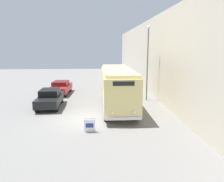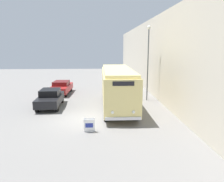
{
  "view_description": "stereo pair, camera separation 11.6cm",
  "coord_description": "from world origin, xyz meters",
  "views": [
    {
      "loc": [
        1.09,
        -15.44,
        5.18
      ],
      "look_at": [
        2.07,
        0.75,
        1.98
      ],
      "focal_mm": 35.0,
      "sensor_mm": 36.0,
      "label": 1
    },
    {
      "loc": [
        1.2,
        -15.44,
        5.18
      ],
      "look_at": [
        2.07,
        0.75,
        1.98
      ],
      "focal_mm": 35.0,
      "sensor_mm": 36.0,
      "label": 2
    }
  ],
  "objects": [
    {
      "name": "ground_plane",
      "position": [
        0.0,
        0.0,
        0.0
      ],
      "size": [
        80.0,
        80.0,
        0.0
      ],
      "primitive_type": "plane",
      "color": "slate"
    },
    {
      "name": "building_wall_right",
      "position": [
        7.14,
        10.0,
        4.22
      ],
      "size": [
        0.3,
        60.0,
        8.44
      ],
      "color": "beige",
      "rests_on": "ground_plane"
    },
    {
      "name": "vintage_bus",
      "position": [
        2.67,
        3.19,
        1.93
      ],
      "size": [
        2.54,
        9.95,
        3.43
      ],
      "color": "black",
      "rests_on": "ground_plane"
    },
    {
      "name": "sign_board",
      "position": [
        0.48,
        -2.42,
        0.42
      ],
      "size": [
        0.69,
        0.33,
        0.87
      ],
      "color": "gray",
      "rests_on": "ground_plane"
    },
    {
      "name": "streetlamp",
      "position": [
        5.85,
        5.79,
        4.64
      ],
      "size": [
        0.36,
        0.36,
        7.28
      ],
      "color": "#595E60",
      "rests_on": "ground_plane"
    },
    {
      "name": "parked_car_near",
      "position": [
        -3.27,
        3.67,
        0.82
      ],
      "size": [
        1.99,
        4.41,
        1.6
      ],
      "rotation": [
        0.0,
        0.0,
        0.03
      ],
      "color": "black",
      "rests_on": "ground_plane"
    },
    {
      "name": "parked_car_mid",
      "position": [
        -3.3,
        9.4,
        0.75
      ],
      "size": [
        2.12,
        4.67,
        1.45
      ],
      "rotation": [
        0.0,
        0.0,
        -0.05
      ],
      "color": "black",
      "rests_on": "ground_plane"
    }
  ]
}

